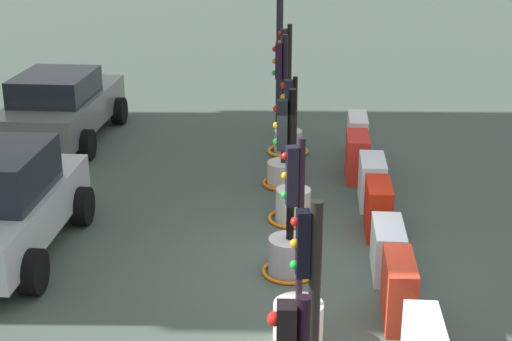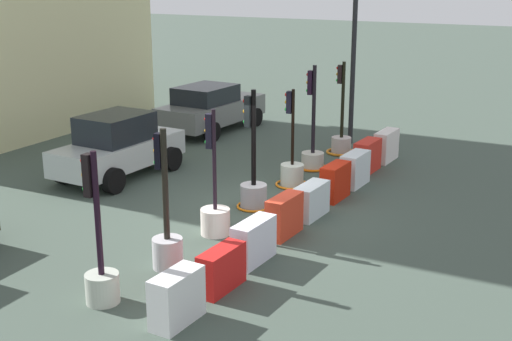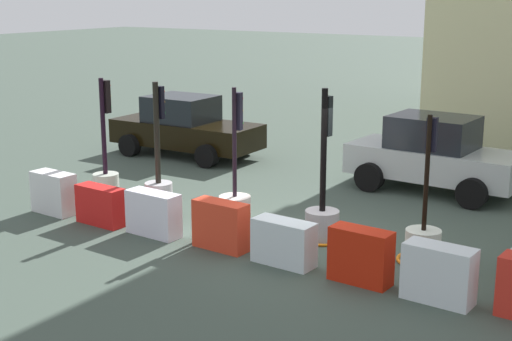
{
  "view_description": "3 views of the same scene",
  "coord_description": "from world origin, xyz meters",
  "px_view_note": "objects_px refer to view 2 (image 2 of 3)",
  "views": [
    {
      "loc": [
        -10.42,
        0.52,
        5.42
      ],
      "look_at": [
        1.32,
        0.82,
        1.17
      ],
      "focal_mm": 53.74,
      "sensor_mm": 36.0,
      "label": 1
    },
    {
      "loc": [
        -13.84,
        -7.01,
        5.52
      ],
      "look_at": [
        -0.51,
        -0.04,
        1.1
      ],
      "focal_mm": 48.17,
      "sensor_mm": 36.0,
      "label": 2
    },
    {
      "loc": [
        6.09,
        -11.47,
        4.58
      ],
      "look_at": [
        -1.45,
        0.21,
        1.17
      ],
      "focal_mm": 51.8,
      "sensor_mm": 36.0,
      "label": 3
    }
  ],
  "objects_px": {
    "traffic_light_6": "(341,139)",
    "construction_barrier_3": "(284,216)",
    "construction_barrier_4": "(311,201)",
    "traffic_light_4": "(292,170)",
    "car_grey_saloon": "(210,108)",
    "construction_barrier_0": "(177,298)",
    "construction_barrier_6": "(355,169)",
    "traffic_light_5": "(312,152)",
    "construction_barrier_7": "(367,156)",
    "construction_barrier_8": "(386,146)",
    "traffic_light_1": "(167,239)",
    "traffic_light_0": "(101,270)",
    "construction_barrier_1": "(221,269)",
    "traffic_light_2": "(215,212)",
    "construction_barrier_2": "(254,242)",
    "street_lamp_post": "(354,34)",
    "construction_barrier_5": "(335,182)",
    "car_silver_hatchback": "(118,146)",
    "traffic_light_3": "(253,187)"
  },
  "relations": [
    {
      "from": "construction_barrier_4",
      "to": "traffic_light_3",
      "type": "bearing_deg",
      "value": 91.78
    },
    {
      "from": "street_lamp_post",
      "to": "traffic_light_0",
      "type": "bearing_deg",
      "value": -179.46
    },
    {
      "from": "traffic_light_3",
      "to": "construction_barrier_0",
      "type": "xyz_separation_m",
      "value": [
        -5.54,
        -1.53,
        -0.08
      ]
    },
    {
      "from": "traffic_light_1",
      "to": "construction_barrier_6",
      "type": "height_order",
      "value": "traffic_light_1"
    },
    {
      "from": "construction_barrier_7",
      "to": "construction_barrier_8",
      "type": "xyz_separation_m",
      "value": [
        1.35,
        -0.13,
        0.01
      ]
    },
    {
      "from": "traffic_light_6",
      "to": "construction_barrier_7",
      "type": "distance_m",
      "value": 2.07
    },
    {
      "from": "traffic_light_2",
      "to": "car_silver_hatchback",
      "type": "distance_m",
      "value": 5.19
    },
    {
      "from": "traffic_light_2",
      "to": "construction_barrier_2",
      "type": "xyz_separation_m",
      "value": [
        -0.92,
        -1.42,
        -0.07
      ]
    },
    {
      "from": "construction_barrier_7",
      "to": "car_silver_hatchback",
      "type": "height_order",
      "value": "car_silver_hatchback"
    },
    {
      "from": "traffic_light_0",
      "to": "construction_barrier_1",
      "type": "xyz_separation_m",
      "value": [
        1.37,
        -1.58,
        -0.21
      ]
    },
    {
      "from": "construction_barrier_6",
      "to": "construction_barrier_4",
      "type": "bearing_deg",
      "value": 178.32
    },
    {
      "from": "traffic_light_1",
      "to": "car_grey_saloon",
      "type": "bearing_deg",
      "value": 27.13
    },
    {
      "from": "construction_barrier_8",
      "to": "traffic_light_0",
      "type": "bearing_deg",
      "value": 171.87
    },
    {
      "from": "car_silver_hatchback",
      "to": "construction_barrier_1",
      "type": "bearing_deg",
      "value": -128.0
    },
    {
      "from": "traffic_light_4",
      "to": "construction_barrier_1",
      "type": "bearing_deg",
      "value": -166.67
    },
    {
      "from": "traffic_light_0",
      "to": "traffic_light_5",
      "type": "bearing_deg",
      "value": 0.24
    },
    {
      "from": "traffic_light_6",
      "to": "construction_barrier_3",
      "type": "xyz_separation_m",
      "value": [
        -7.05,
        -1.38,
        0.0
      ]
    },
    {
      "from": "traffic_light_6",
      "to": "car_silver_hatchback",
      "type": "bearing_deg",
      "value": 138.92
    },
    {
      "from": "construction_barrier_0",
      "to": "construction_barrier_2",
      "type": "distance_m",
      "value": 2.71
    },
    {
      "from": "traffic_light_4",
      "to": "construction_barrier_0",
      "type": "relative_size",
      "value": 2.53
    },
    {
      "from": "construction_barrier_8",
      "to": "construction_barrier_4",
      "type": "bearing_deg",
      "value": 179.18
    },
    {
      "from": "construction_barrier_0",
      "to": "construction_barrier_5",
      "type": "distance_m",
      "value": 7.04
    },
    {
      "from": "construction_barrier_1",
      "to": "construction_barrier_3",
      "type": "bearing_deg",
      "value": 2.34
    },
    {
      "from": "car_grey_saloon",
      "to": "street_lamp_post",
      "type": "xyz_separation_m",
      "value": [
        0.58,
        -5.02,
        2.73
      ]
    },
    {
      "from": "traffic_light_1",
      "to": "traffic_light_2",
      "type": "bearing_deg",
      "value": 2.38
    },
    {
      "from": "traffic_light_1",
      "to": "traffic_light_5",
      "type": "distance_m",
      "value": 7.59
    },
    {
      "from": "construction_barrier_7",
      "to": "construction_barrier_2",
      "type": "bearing_deg",
      "value": -179.41
    },
    {
      "from": "traffic_light_2",
      "to": "construction_barrier_7",
      "type": "bearing_deg",
      "value": -12.46
    },
    {
      "from": "traffic_light_4",
      "to": "construction_barrier_4",
      "type": "relative_size",
      "value": 2.3
    },
    {
      "from": "traffic_light_5",
      "to": "construction_barrier_4",
      "type": "distance_m",
      "value": 4.01
    },
    {
      "from": "construction_barrier_4",
      "to": "construction_barrier_7",
      "type": "relative_size",
      "value": 1.02
    },
    {
      "from": "construction_barrier_0",
      "to": "street_lamp_post",
      "type": "xyz_separation_m",
      "value": [
        12.66,
        1.67,
        3.11
      ]
    },
    {
      "from": "traffic_light_2",
      "to": "street_lamp_post",
      "type": "height_order",
      "value": "street_lamp_post"
    },
    {
      "from": "traffic_light_4",
      "to": "car_grey_saloon",
      "type": "height_order",
      "value": "traffic_light_4"
    },
    {
      "from": "car_silver_hatchback",
      "to": "traffic_light_1",
      "type": "bearing_deg",
      "value": -133.35
    },
    {
      "from": "construction_barrier_0",
      "to": "construction_barrier_6",
      "type": "bearing_deg",
      "value": -0.23
    },
    {
      "from": "construction_barrier_7",
      "to": "car_grey_saloon",
      "type": "height_order",
      "value": "car_grey_saloon"
    },
    {
      "from": "traffic_light_2",
      "to": "construction_barrier_0",
      "type": "relative_size",
      "value": 2.7
    },
    {
      "from": "car_grey_saloon",
      "to": "street_lamp_post",
      "type": "height_order",
      "value": "street_lamp_post"
    },
    {
      "from": "traffic_light_0",
      "to": "construction_barrier_5",
      "type": "relative_size",
      "value": 2.62
    },
    {
      "from": "traffic_light_5",
      "to": "construction_barrier_6",
      "type": "relative_size",
      "value": 2.75
    },
    {
      "from": "construction_barrier_4",
      "to": "construction_barrier_8",
      "type": "bearing_deg",
      "value": -0.82
    },
    {
      "from": "construction_barrier_4",
      "to": "traffic_light_2",
      "type": "bearing_deg",
      "value": 144.54
    },
    {
      "from": "street_lamp_post",
      "to": "construction_barrier_3",
      "type": "bearing_deg",
      "value": -169.38
    },
    {
      "from": "construction_barrier_3",
      "to": "construction_barrier_4",
      "type": "height_order",
      "value": "construction_barrier_3"
    },
    {
      "from": "construction_barrier_6",
      "to": "construction_barrier_8",
      "type": "bearing_deg",
      "value": 0.04
    },
    {
      "from": "construction_barrier_2",
      "to": "street_lamp_post",
      "type": "xyz_separation_m",
      "value": [
        9.96,
        1.64,
        3.13
      ]
    },
    {
      "from": "car_grey_saloon",
      "to": "traffic_light_1",
      "type": "bearing_deg",
      "value": -152.87
    },
    {
      "from": "construction_barrier_6",
      "to": "car_grey_saloon",
      "type": "height_order",
      "value": "car_grey_saloon"
    },
    {
      "from": "traffic_light_3",
      "to": "construction_barrier_3",
      "type": "xyz_separation_m",
      "value": [
        -1.31,
        -1.44,
        -0.07
      ]
    }
  ]
}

